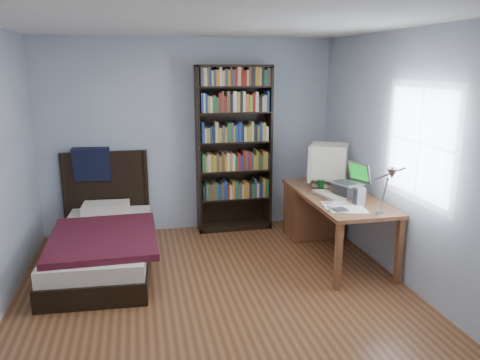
# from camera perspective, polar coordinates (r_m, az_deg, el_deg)

# --- Properties ---
(room) EXTENTS (4.20, 4.24, 2.50)m
(room) POSITION_cam_1_polar(r_m,az_deg,el_deg) (4.12, -2.53, 1.23)
(room) COLOR brown
(room) RESTS_ON ground
(desk) EXTENTS (0.75, 1.73, 0.73)m
(desk) POSITION_cam_1_polar(r_m,az_deg,el_deg) (5.91, 9.68, -3.44)
(desk) COLOR brown
(desk) RESTS_ON floor
(crt_monitor) EXTENTS (0.62, 0.56, 0.51)m
(crt_monitor) POSITION_cam_1_polar(r_m,az_deg,el_deg) (5.74, 10.57, 2.19)
(crt_monitor) COLOR beige
(crt_monitor) RESTS_ON desk
(laptop) EXTENTS (0.40, 0.37, 0.38)m
(laptop) POSITION_cam_1_polar(r_m,az_deg,el_deg) (5.32, 12.99, -0.84)
(laptop) COLOR #2D2D30
(laptop) RESTS_ON desk
(desk_lamp) EXTENTS (0.21, 0.47, 0.56)m
(desk_lamp) POSITION_cam_1_polar(r_m,az_deg,el_deg) (4.35, 17.86, 0.23)
(desk_lamp) COLOR #99999E
(desk_lamp) RESTS_ON desk
(keyboard) EXTENTS (0.25, 0.46, 0.04)m
(keyboard) POSITION_cam_1_polar(r_m,az_deg,el_deg) (5.29, 10.75, -1.84)
(keyboard) COLOR #BDB79D
(keyboard) RESTS_ON desk
(speaker) EXTENTS (0.10, 0.10, 0.19)m
(speaker) POSITION_cam_1_polar(r_m,az_deg,el_deg) (5.04, 14.36, -1.90)
(speaker) COLOR gray
(speaker) RESTS_ON desk
(soda_can) EXTENTS (0.07, 0.07, 0.12)m
(soda_can) POSITION_cam_1_polar(r_m,az_deg,el_deg) (5.55, 9.79, -0.56)
(soda_can) COLOR #093307
(soda_can) RESTS_ON desk
(mouse) EXTENTS (0.07, 0.12, 0.04)m
(mouse) POSITION_cam_1_polar(r_m,az_deg,el_deg) (5.66, 10.36, -0.77)
(mouse) COLOR silver
(mouse) RESTS_ON desk
(phone_silver) EXTENTS (0.08, 0.11, 0.02)m
(phone_silver) POSITION_cam_1_polar(r_m,az_deg,el_deg) (5.01, 10.60, -2.77)
(phone_silver) COLOR silver
(phone_silver) RESTS_ON desk
(phone_grey) EXTENTS (0.05, 0.09, 0.02)m
(phone_grey) POSITION_cam_1_polar(r_m,az_deg,el_deg) (4.86, 10.93, -3.33)
(phone_grey) COLOR gray
(phone_grey) RESTS_ON desk
(external_drive) EXTENTS (0.14, 0.14, 0.03)m
(external_drive) POSITION_cam_1_polar(r_m,az_deg,el_deg) (4.78, 12.14, -3.64)
(external_drive) COLOR gray
(external_drive) RESTS_ON desk
(bookshelf) EXTENTS (0.97, 0.30, 2.16)m
(bookshelf) POSITION_cam_1_polar(r_m,az_deg,el_deg) (6.12, -0.74, 3.77)
(bookshelf) COLOR black
(bookshelf) RESTS_ON floor
(bed) EXTENTS (1.14, 2.12, 1.16)m
(bed) POSITION_cam_1_polar(r_m,az_deg,el_deg) (5.45, -16.29, -7.11)
(bed) COLOR black
(bed) RESTS_ON floor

